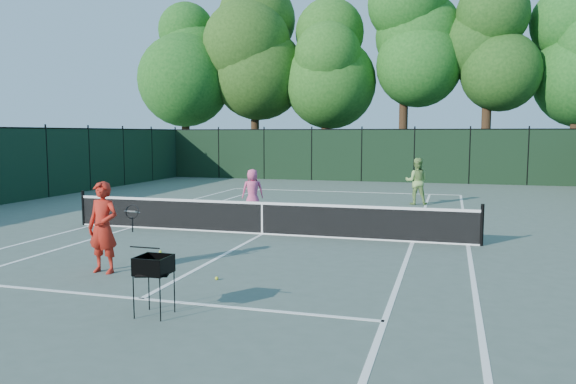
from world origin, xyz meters
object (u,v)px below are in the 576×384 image
(player_green, at_px, (417,181))
(ball_hopper, at_px, (154,266))
(coach, at_px, (103,227))
(player_pink, at_px, (253,191))
(loose_ball_midcourt, at_px, (160,252))
(loose_ball_near_cart, at_px, (217,278))

(player_green, distance_m, ball_hopper, 15.35)
(coach, height_order, ball_hopper, coach)
(player_pink, distance_m, player_green, 6.73)
(player_green, bearing_deg, ball_hopper, 74.88)
(player_pink, bearing_deg, ball_hopper, 79.17)
(loose_ball_midcourt, bearing_deg, loose_ball_near_cart, -39.82)
(player_green, height_order, loose_ball_midcourt, player_green)
(coach, height_order, loose_ball_midcourt, coach)
(player_pink, height_order, ball_hopper, player_pink)
(ball_hopper, xyz_separation_m, loose_ball_near_cart, (0.08, 2.21, -0.75))
(coach, bearing_deg, player_green, 71.26)
(player_pink, height_order, player_green, player_green)
(player_green, bearing_deg, loose_ball_midcourt, 60.88)
(player_pink, xyz_separation_m, loose_ball_near_cart, (2.46, -8.90, -0.74))
(player_pink, distance_m, loose_ball_near_cart, 9.26)
(player_pink, bearing_deg, loose_ball_midcourt, 68.83)
(ball_hopper, relative_size, loose_ball_near_cart, 13.77)
(player_green, relative_size, loose_ball_near_cart, 27.07)
(player_green, xyz_separation_m, ball_hopper, (-3.07, -15.04, -0.13))
(loose_ball_near_cart, bearing_deg, player_green, 76.89)
(coach, distance_m, ball_hopper, 3.16)
(player_pink, xyz_separation_m, player_green, (5.45, 3.94, 0.14))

